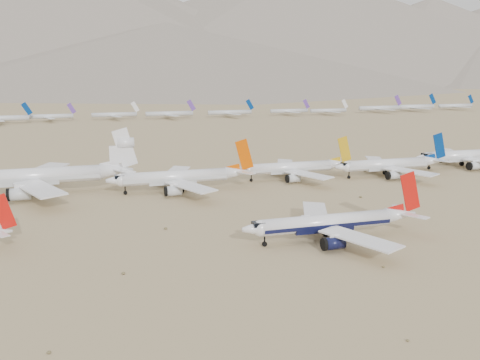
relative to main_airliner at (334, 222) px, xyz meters
The scene contains 11 objects.
ground 12.14m from the main_airliner, 143.25° to the left, with size 7000.00×7000.00×0.00m, color #9A8259.
main_airliner is the anchor object (origin of this frame).
row2_navy_widebody 89.06m from the main_airliner, 48.55° to the left, with size 47.42×46.37×16.87m.
row2_gold_tail 75.19m from the main_airliner, 74.82° to the left, with size 45.44×44.44×16.18m.
row2_orange_tail 70.29m from the main_airliner, 112.28° to the left, with size 49.78×48.70×17.76m.
row2_white_trijet 104.82m from the main_airliner, 134.47° to the left, with size 62.60×61.18×22.18m.
row2_blue_far 126.76m from the main_airliner, 35.92° to the left, with size 50.99×49.86×18.12m.
distant_storage_row 337.96m from the main_airliner, 83.35° to the left, with size 623.47×53.60×15.20m.
mountain_range 1666.27m from the main_airliner, 87.88° to the left, with size 7354.00×3024.00×470.00m.
foothills 1223.42m from the main_airliner, 64.93° to the left, with size 4637.50×1395.00×155.00m.
desert_scrub 23.85m from the main_airliner, 106.74° to the right, with size 261.14×121.67×0.63m.
Camera 1 is at (-51.46, -124.04, 42.98)m, focal length 40.00 mm.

